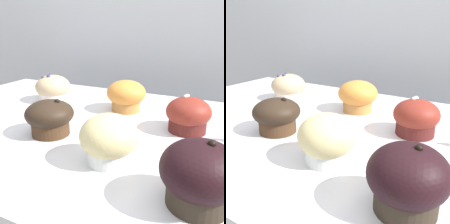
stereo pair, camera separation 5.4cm
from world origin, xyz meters
TOP-DOWN VIEW (x-y plane):
  - wall_back at (0.00, 0.60)m, footprint 3.20×0.10m
  - muffin_front_center at (-0.19, 0.11)m, footprint 0.10×0.10m
  - muffin_back_left at (-0.04, -0.09)m, footprint 0.10×0.10m
  - muffin_back_right at (0.13, -0.14)m, footprint 0.10×0.10m
  - muffin_front_left at (0.28, -0.19)m, footprint 0.10×0.10m
  - muffin_front_right at (0.04, 0.13)m, footprint 0.10×0.10m
  - muffin_back_center at (0.22, 0.05)m, footprint 0.10×0.10m

SIDE VIEW (x-z plane):
  - wall_back at x=0.00m, z-range 0.00..1.80m
  - muffin_front_center at x=-0.19m, z-range 0.92..1.00m
  - muffin_back_center at x=0.22m, z-range 0.92..1.00m
  - muffin_back_left at x=-0.04m, z-range 0.93..1.00m
  - muffin_back_right at x=0.13m, z-range 0.92..1.01m
  - muffin_front_right at x=0.04m, z-range 0.93..1.01m
  - muffin_front_left at x=0.28m, z-range 0.92..1.02m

